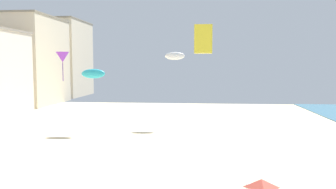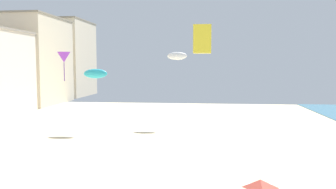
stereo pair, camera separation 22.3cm
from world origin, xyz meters
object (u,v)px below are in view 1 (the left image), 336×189
(kite_yellow_box, at_px, (203,39))
(kite_purple_delta, at_px, (63,57))
(kite_white_parafoil, at_px, (175,56))
(kite_cyan_parafoil, at_px, (93,74))

(kite_yellow_box, distance_m, kite_purple_delta, 13.17)
(kite_white_parafoil, height_order, kite_yellow_box, kite_yellow_box)
(kite_white_parafoil, bearing_deg, kite_yellow_box, -82.93)
(kite_white_parafoil, distance_m, kite_purple_delta, 18.83)
(kite_white_parafoil, distance_m, kite_cyan_parafoil, 10.12)
(kite_yellow_box, bearing_deg, kite_white_parafoil, 97.07)
(kite_cyan_parafoil, relative_size, kite_purple_delta, 1.27)
(kite_white_parafoil, bearing_deg, kite_cyan_parafoil, -151.02)
(kite_yellow_box, bearing_deg, kite_purple_delta, 139.67)
(kite_white_parafoil, relative_size, kite_yellow_box, 1.97)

